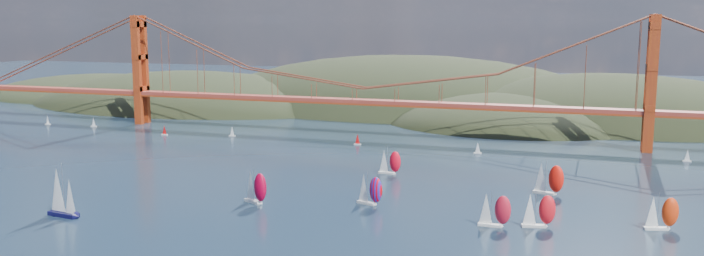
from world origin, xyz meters
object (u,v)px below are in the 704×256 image
racer_0 (255,187)px  racer_5 (389,162)px  racer_3 (548,178)px  racer_rwb (369,189)px  racer_1 (494,210)px  racer_2 (538,210)px  sloop_navy (61,193)px  racer_4 (661,213)px

racer_0 → racer_5: 56.20m
racer_3 → racer_5: size_ratio=1.16×
racer_3 → racer_5: 54.74m
racer_3 → racer_rwb: size_ratio=1.11×
racer_1 → racer_2: 11.24m
racer_1 → racer_3: (11.58, 38.72, 0.53)m
sloop_navy → racer_0: (43.93, 28.56, -1.50)m
racer_1 → racer_rwb: size_ratio=0.99×
racer_1 → racer_5: bearing=132.4°
racer_0 → racer_1: size_ratio=1.11×
racer_0 → racer_5: racer_0 is taller
racer_1 → racer_5: racer_1 is taller
sloop_navy → racer_2: bearing=21.3°
racer_0 → racer_3: racer_3 is taller
racer_0 → racer_2: size_ratio=1.09×
racer_2 → racer_3: (0.77, 35.66, 0.46)m
racer_1 → racer_2: racer_2 is taller
racer_5 → racer_1: bearing=-44.2°
racer_1 → racer_rwb: (-36.70, 10.26, 0.03)m
racer_2 → racer_rwb: bearing=158.9°
racer_1 → racer_5: 65.61m
racer_1 → racer_5: (-41.86, 50.53, -0.17)m
sloop_navy → racer_2: (123.35, 30.50, -1.92)m
racer_0 → racer_3: size_ratio=0.99×
racer_3 → racer_rwb: racer_3 is taller
racer_3 → racer_4: racer_3 is taller
racer_2 → racer_3: 35.67m
racer_5 → racer_rwb: size_ratio=0.95×
racer_3 → racer_rwb: 56.05m
racer_4 → sloop_navy: bearing=179.1°
racer_2 → racer_4: size_ratio=1.01×
racer_1 → racer_5: size_ratio=1.04×
racer_2 → racer_rwb: (-47.52, 7.20, -0.03)m
racer_4 → racer_rwb: size_ratio=1.00×
racer_2 → racer_3: size_ratio=0.91×
sloop_navy → racer_3: (124.12, 66.16, -1.47)m
racer_5 → racer_3: bearing=-6.3°
racer_0 → racer_1: 68.61m
sloop_navy → racer_5: bearing=55.2°
racer_2 → racer_rwb: 48.06m
racer_5 → racer_rwb: (5.15, -40.27, 0.21)m
racer_rwb → racer_0: bearing=-145.0°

